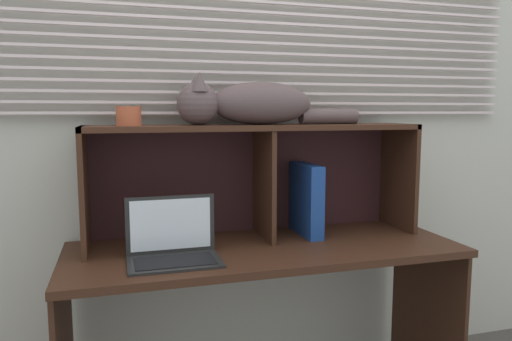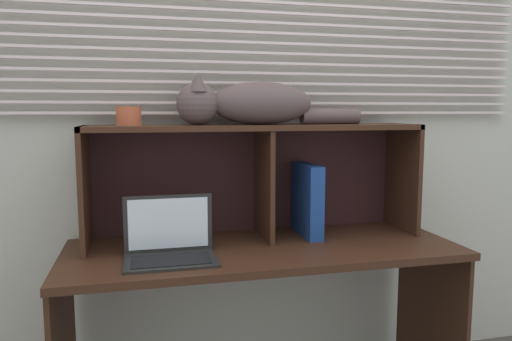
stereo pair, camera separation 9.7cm
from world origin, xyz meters
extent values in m
cube|color=beige|center=(0.00, 0.55, 1.25)|extent=(4.40, 0.04, 2.50)
cube|color=silver|center=(0.00, 0.50, 1.25)|extent=(2.71, 0.02, 0.01)
cube|color=silver|center=(0.00, 0.50, 1.30)|extent=(2.71, 0.02, 0.01)
cube|color=silver|center=(0.00, 0.50, 1.34)|extent=(2.71, 0.02, 0.01)
cube|color=silver|center=(0.00, 0.50, 1.39)|extent=(2.71, 0.02, 0.01)
cube|color=silver|center=(0.00, 0.50, 1.43)|extent=(2.71, 0.02, 0.01)
cube|color=silver|center=(0.00, 0.50, 1.48)|extent=(2.71, 0.02, 0.01)
cube|color=silver|center=(0.00, 0.50, 1.52)|extent=(2.71, 0.02, 0.01)
cube|color=silver|center=(0.00, 0.50, 1.56)|extent=(2.71, 0.02, 0.01)
cube|color=silver|center=(0.00, 0.50, 1.61)|extent=(2.71, 0.02, 0.01)
cube|color=silver|center=(0.00, 0.50, 1.65)|extent=(2.71, 0.02, 0.01)
cube|color=silver|center=(0.00, 0.50, 1.70)|extent=(2.71, 0.02, 0.01)
cube|color=silver|center=(0.00, 0.50, 1.74)|extent=(2.71, 0.02, 0.01)
cube|color=#3B2115|center=(0.00, 0.21, 0.70)|extent=(1.59, 0.59, 0.03)
cube|color=#3B2115|center=(0.78, 0.21, 0.34)|extent=(0.02, 0.53, 0.68)
cube|color=#3B2115|center=(0.00, 0.35, 1.19)|extent=(1.42, 0.30, 0.02)
cube|color=#3B2115|center=(-0.70, 0.35, 0.96)|extent=(0.02, 0.30, 0.49)
cube|color=#3B2115|center=(0.70, 0.35, 0.96)|extent=(0.02, 0.30, 0.49)
cube|color=#3B2115|center=(0.04, 0.35, 0.95)|extent=(0.02, 0.29, 0.47)
cube|color=#351A1C|center=(0.00, 0.50, 0.96)|extent=(1.42, 0.01, 0.49)
ellipsoid|color=#564546|center=(0.02, 0.35, 1.29)|extent=(0.44, 0.20, 0.18)
sphere|color=#564546|center=(-0.25, 0.35, 1.29)|extent=(0.17, 0.17, 0.17)
cone|color=#524545|center=(-0.25, 0.31, 1.38)|extent=(0.08, 0.08, 0.08)
cone|color=#544649|center=(-0.25, 0.39, 1.38)|extent=(0.08, 0.08, 0.08)
cylinder|color=#564546|center=(0.33, 0.35, 1.24)|extent=(0.26, 0.07, 0.07)
cube|color=black|center=(-0.38, 0.09, 0.72)|extent=(0.33, 0.22, 0.01)
cube|color=black|center=(-0.38, 0.20, 0.83)|extent=(0.33, 0.01, 0.22)
cube|color=white|center=(-0.38, 0.20, 0.83)|extent=(0.30, 0.00, 0.19)
cube|color=black|center=(-0.38, 0.08, 0.72)|extent=(0.28, 0.15, 0.00)
cube|color=navy|center=(0.23, 0.35, 0.87)|extent=(0.06, 0.26, 0.32)
cube|color=#2E497E|center=(-0.35, 0.36, 0.72)|extent=(0.17, 0.25, 0.02)
cube|color=tan|center=(-0.35, 0.35, 0.74)|extent=(0.17, 0.25, 0.02)
cylinder|color=#B55435|center=(-0.52, 0.35, 1.24)|extent=(0.10, 0.10, 0.08)
camera|label=1|loc=(-0.57, -1.60, 1.26)|focal=33.51mm
camera|label=2|loc=(-0.47, -1.62, 1.26)|focal=33.51mm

